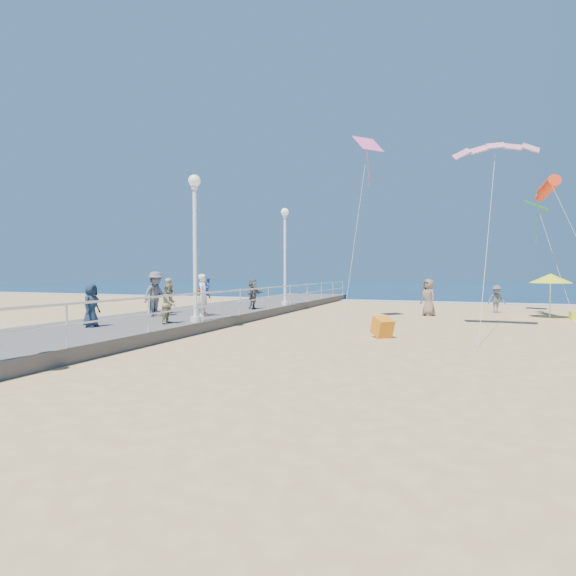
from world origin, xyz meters
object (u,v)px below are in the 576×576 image
(spectator_4, at_px, (91,305))
(box_kite, at_px, (382,329))
(lamp_post_mid, at_px, (195,232))
(spectator_5, at_px, (253,294))
(spectator_6, at_px, (170,296))
(toddler_held, at_px, (208,287))
(beach_umbrella, at_px, (551,278))
(spectator_1, at_px, (169,304))
(spectator_3, at_px, (203,298))
(woman_holding_toddler, at_px, (203,295))
(spectator_7, at_px, (156,295))
(lamp_post_far, at_px, (285,246))
(beach_walker_a, at_px, (497,299))
(beach_walker_c, at_px, (428,297))
(spectator_2, at_px, (156,294))

(spectator_4, distance_m, box_kite, 9.69)
(lamp_post_mid, relative_size, spectator_5, 3.59)
(spectator_5, height_order, spectator_6, spectator_6)
(toddler_held, relative_size, beach_umbrella, 0.34)
(spectator_5, xyz_separation_m, box_kite, (7.04, -4.74, -0.84))
(spectator_1, distance_m, spectator_3, 3.16)
(woman_holding_toddler, bearing_deg, lamp_post_mid, -165.36)
(spectator_7, bearing_deg, box_kite, -100.90)
(spectator_4, height_order, spectator_5, spectator_5)
(lamp_post_far, bearing_deg, beach_walker_a, 18.53)
(spectator_1, distance_m, spectator_6, 4.21)
(spectator_5, bearing_deg, beach_walker_a, -55.93)
(spectator_4, bearing_deg, beach_walker_c, -48.66)
(lamp_post_mid, relative_size, woman_holding_toddler, 3.08)
(spectator_2, distance_m, spectator_7, 1.75)
(beach_walker_a, bearing_deg, spectator_1, -153.89)
(spectator_5, distance_m, box_kite, 8.53)
(beach_walker_c, bearing_deg, spectator_6, -101.29)
(woman_holding_toddler, xyz_separation_m, spectator_1, (0.26, -2.66, -0.16))
(lamp_post_mid, height_order, spectator_3, lamp_post_mid)
(toddler_held, distance_m, spectator_5, 3.91)
(spectator_4, height_order, box_kite, spectator_4)
(lamp_post_far, bearing_deg, spectator_6, -115.03)
(spectator_6, distance_m, box_kite, 9.72)
(spectator_4, distance_m, spectator_6, 5.22)
(lamp_post_far, relative_size, toddler_held, 7.41)
(spectator_2, bearing_deg, woman_holding_toddler, -60.15)
(beach_umbrella, bearing_deg, spectator_3, -149.53)
(lamp_post_mid, distance_m, beach_walker_c, 12.53)
(woman_holding_toddler, distance_m, box_kite, 7.47)
(toddler_held, bearing_deg, spectator_5, -11.24)
(beach_umbrella, bearing_deg, spectator_6, -153.46)
(spectator_1, relative_size, spectator_6, 0.91)
(lamp_post_far, relative_size, beach_walker_a, 3.54)
(lamp_post_far, distance_m, spectator_3, 7.26)
(beach_walker_c, bearing_deg, spectator_7, -102.98)
(woman_holding_toddler, xyz_separation_m, spectator_6, (-2.19, 0.77, -0.09))
(woman_holding_toddler, height_order, beach_walker_a, woman_holding_toddler)
(spectator_2, height_order, beach_walker_c, spectator_2)
(lamp_post_far, relative_size, spectator_7, 3.48)
(spectator_6, xyz_separation_m, beach_walker_a, (13.86, 10.04, -0.42))
(spectator_6, xyz_separation_m, beach_walker_c, (10.51, 7.03, -0.24))
(spectator_6, height_order, box_kite, spectator_6)
(woman_holding_toddler, height_order, toddler_held, woman_holding_toddler)
(lamp_post_mid, bearing_deg, spectator_7, 144.74)
(woman_holding_toddler, xyz_separation_m, spectator_7, (-2.90, 0.77, -0.10))
(lamp_post_far, height_order, beach_walker_a, lamp_post_far)
(spectator_5, distance_m, beach_umbrella, 14.37)
(spectator_4, distance_m, beach_umbrella, 20.31)
(spectator_1, bearing_deg, beach_walker_a, -50.69)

